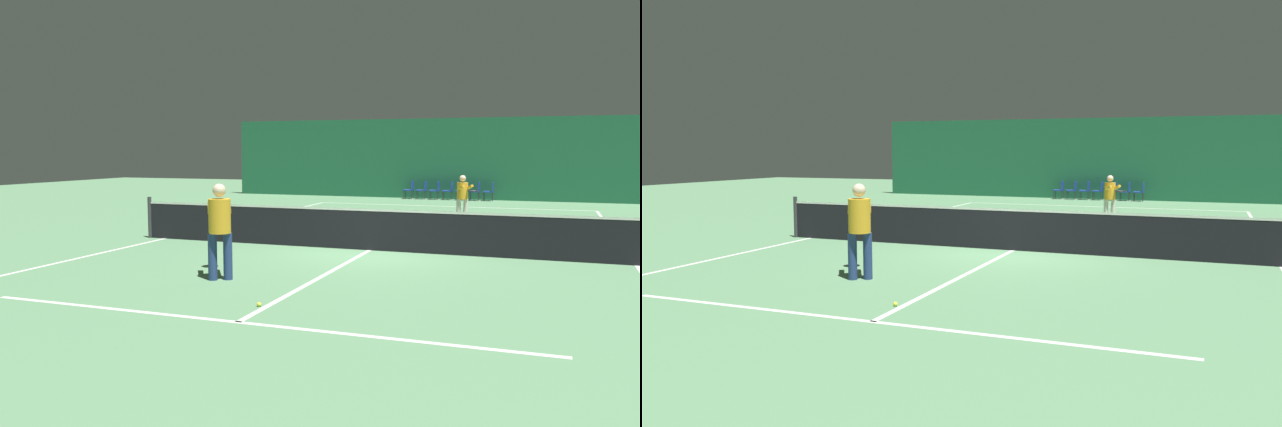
{
  "view_description": "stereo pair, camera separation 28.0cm",
  "coord_description": "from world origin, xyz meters",
  "views": [
    {
      "loc": [
        3.84,
        -13.6,
        2.27
      ],
      "look_at": [
        -0.63,
        -1.57,
        0.97
      ],
      "focal_mm": 35.0,
      "sensor_mm": 36.0,
      "label": 1
    },
    {
      "loc": [
        4.1,
        -13.5,
        2.27
      ],
      "look_at": [
        -0.63,
        -1.57,
        0.97
      ],
      "focal_mm": 35.0,
      "sensor_mm": 36.0,
      "label": 2
    }
  ],
  "objects": [
    {
      "name": "courtside_chair_2",
      "position": [
        -1.16,
        15.35,
        0.49
      ],
      "size": [
        0.44,
        0.44,
        0.84
      ],
      "rotation": [
        0.0,
        0.0,
        -1.57
      ],
      "color": "#2D2D2D",
      "rests_on": "ground"
    },
    {
      "name": "player_far",
      "position": [
        1.23,
        6.47,
        0.87
      ],
      "size": [
        0.88,
        1.28,
        1.49
      ],
      "rotation": [
        0.0,
        0.0,
        -1.09
      ],
      "color": "beige",
      "rests_on": "ground"
    },
    {
      "name": "courtside_chair_6",
      "position": [
        1.28,
        15.35,
        0.49
      ],
      "size": [
        0.44,
        0.44,
        0.84
      ],
      "rotation": [
        0.0,
        0.0,
        -1.57
      ],
      "color": "#2D2D2D",
      "rests_on": "ground"
    },
    {
      "name": "ground_plane",
      "position": [
        0.0,
        0.0,
        0.0
      ],
      "size": [
        60.0,
        60.0,
        0.0
      ],
      "primitive_type": "plane",
      "color": "#56845B"
    },
    {
      "name": "courtside_chair_0",
      "position": [
        -2.38,
        15.35,
        0.49
      ],
      "size": [
        0.44,
        0.44,
        0.84
      ],
      "rotation": [
        0.0,
        0.0,
        -1.57
      ],
      "color": "#2D2D2D",
      "rests_on": "ground"
    },
    {
      "name": "court_line_baseline_far",
      "position": [
        0.0,
        11.9,
        0.0
      ],
      "size": [
        11.0,
        0.1,
        0.0
      ],
      "color": "silver",
      "rests_on": "ground"
    },
    {
      "name": "court_line_service_far",
      "position": [
        0.0,
        6.4,
        0.0
      ],
      "size": [
        8.25,
        0.1,
        0.0
      ],
      "color": "silver",
      "rests_on": "ground"
    },
    {
      "name": "courtside_chair_4",
      "position": [
        0.06,
        15.35,
        0.49
      ],
      "size": [
        0.44,
        0.44,
        0.84
      ],
      "rotation": [
        0.0,
        0.0,
        -1.57
      ],
      "color": "#2D2D2D",
      "rests_on": "ground"
    },
    {
      "name": "tennis_ball",
      "position": [
        -0.11,
        -5.54,
        0.03
      ],
      "size": [
        0.07,
        0.07,
        0.07
      ],
      "color": "#D1DB33",
      "rests_on": "ground"
    },
    {
      "name": "backdrop_curtain",
      "position": [
        0.0,
        15.9,
        1.89
      ],
      "size": [
        23.0,
        0.12,
        3.77
      ],
      "color": "#1E5B3D",
      "rests_on": "ground"
    },
    {
      "name": "tennis_net",
      "position": [
        0.0,
        0.0,
        0.51
      ],
      "size": [
        12.0,
        0.1,
        1.07
      ],
      "color": "black",
      "rests_on": "ground"
    },
    {
      "name": "courtside_chair_5",
      "position": [
        0.67,
        15.35,
        0.49
      ],
      "size": [
        0.44,
        0.44,
        0.84
      ],
      "rotation": [
        0.0,
        0.0,
        -1.57
      ],
      "color": "#2D2D2D",
      "rests_on": "ground"
    },
    {
      "name": "courtside_chair_3",
      "position": [
        -0.55,
        15.35,
        0.49
      ],
      "size": [
        0.44,
        0.44,
        0.84
      ],
      "rotation": [
        0.0,
        0.0,
        -1.57
      ],
      "color": "#2D2D2D",
      "rests_on": "ground"
    },
    {
      "name": "court_line_centre",
      "position": [
        0.0,
        0.0,
        0.0
      ],
      "size": [
        0.1,
        12.8,
        0.0
      ],
      "color": "silver",
      "rests_on": "ground"
    },
    {
      "name": "court_line_sideline_right",
      "position": [
        5.5,
        0.0,
        0.0
      ],
      "size": [
        0.1,
        23.8,
        0.0
      ],
      "color": "silver",
      "rests_on": "ground"
    },
    {
      "name": "player_near",
      "position": [
        -1.6,
        -4.03,
        0.99
      ],
      "size": [
        1.0,
        1.36,
        1.7
      ],
      "rotation": [
        0.0,
        0.0,
        2.1
      ],
      "color": "navy",
      "rests_on": "ground"
    },
    {
      "name": "court_line_sideline_left",
      "position": [
        -5.5,
        0.0,
        0.0
      ],
      "size": [
        0.1,
        23.8,
        0.0
      ],
      "color": "silver",
      "rests_on": "ground"
    },
    {
      "name": "court_line_service_near",
      "position": [
        0.0,
        -6.4,
        0.0
      ],
      "size": [
        8.25,
        0.1,
        0.0
      ],
      "color": "silver",
      "rests_on": "ground"
    },
    {
      "name": "courtside_chair_1",
      "position": [
        -1.77,
        15.35,
        0.49
      ],
      "size": [
        0.44,
        0.44,
        0.84
      ],
      "rotation": [
        0.0,
        0.0,
        -1.57
      ],
      "color": "#2D2D2D",
      "rests_on": "ground"
    }
  ]
}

